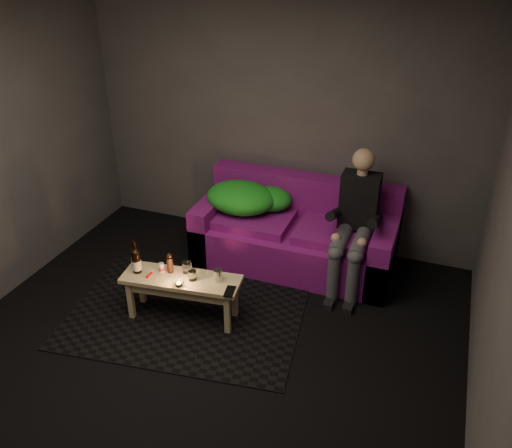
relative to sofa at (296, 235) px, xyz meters
The scene contains 17 objects.
floor 1.87m from the sofa, 99.91° to the right, with size 4.50×4.50×0.00m, color black.
room 1.93m from the sofa, 103.25° to the right, with size 4.50×4.50×4.50m.
rug 1.35m from the sofa, 119.20° to the right, with size 2.00×1.45×0.01m, color black.
sofa is the anchor object (origin of this frame).
green_blanket 0.62m from the sofa, behind, with size 0.84×0.57×0.29m.
person 0.70m from the sofa, 14.97° to the right, with size 0.34×0.79×1.28m.
coffee_table 1.36m from the sofa, 118.17° to the right, with size 1.03×0.44×0.41m.
beer_bottle_a 1.62m from the sofa, 132.35° to the right, with size 0.06×0.06×0.26m.
beer_bottle_b 1.63m from the sofa, 129.28° to the right, with size 0.08×0.08×0.30m.
salt_shaker 1.45m from the sofa, 125.14° to the right, with size 0.04×0.04×0.09m, color silver.
pepper_mill 1.40m from the sofa, 123.46° to the right, with size 0.05×0.05×0.14m, color black.
tumbler_back 1.28m from the sofa, 119.64° to the right, with size 0.08×0.08×0.10m, color white.
tealight 1.45m from the sofa, 114.65° to the right, with size 0.06×0.06×0.04m.
tumbler_front 1.32m from the sofa, 114.18° to the right, with size 0.07×0.07×0.08m, color white.
steel_cup 1.19m from the sofa, 106.54° to the right, with size 0.08×0.08×0.11m, color #AFB2B7.
smartphone 1.26m from the sofa, 98.44° to the right, with size 0.07×0.15×0.01m, color black.
red_lighter 1.56m from the sofa, 125.35° to the right, with size 0.02×0.08×0.01m, color red.
Camera 1 is at (1.56, -2.65, 2.97)m, focal length 38.00 mm.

